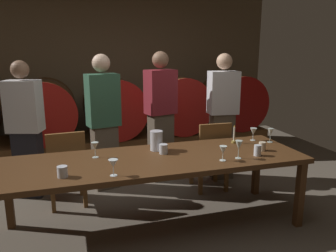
# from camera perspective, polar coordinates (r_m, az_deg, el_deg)

# --- Properties ---
(ground_plane) EXTENTS (7.38, 7.38, 0.00)m
(ground_plane) POSITION_cam_1_polar(r_m,az_deg,el_deg) (3.40, -3.19, -17.74)
(ground_plane) COLOR brown
(back_wall) EXTENTS (5.67, 0.24, 2.72)m
(back_wall) POSITION_cam_1_polar(r_m,az_deg,el_deg) (5.80, -10.36, 9.18)
(back_wall) COLOR brown
(back_wall) RESTS_ON ground
(barrel_shelf) EXTENTS (5.11, 0.90, 0.40)m
(barrel_shelf) POSITION_cam_1_polar(r_m,az_deg,el_deg) (5.47, -9.17, -3.42)
(barrel_shelf) COLOR brown
(barrel_shelf) RESTS_ON ground
(wine_barrel_left) EXTENTS (0.92, 0.95, 0.92)m
(wine_barrel_left) POSITION_cam_1_polar(r_m,az_deg,el_deg) (5.29, -20.30, 2.60)
(wine_barrel_left) COLOR #513319
(wine_barrel_left) RESTS_ON barrel_shelf
(wine_barrel_center) EXTENTS (0.92, 0.95, 0.92)m
(wine_barrel_center) POSITION_cam_1_polar(r_m,az_deg,el_deg) (5.32, -9.30, 3.31)
(wine_barrel_center) COLOR #513319
(wine_barrel_center) RESTS_ON barrel_shelf
(wine_barrel_right) EXTENTS (0.92, 0.95, 0.92)m
(wine_barrel_right) POSITION_cam_1_polar(r_m,az_deg,el_deg) (5.55, 1.43, 3.89)
(wine_barrel_right) COLOR brown
(wine_barrel_right) RESTS_ON barrel_shelf
(wine_barrel_far_right) EXTENTS (0.92, 0.95, 0.92)m
(wine_barrel_far_right) POSITION_cam_1_polar(r_m,az_deg,el_deg) (5.95, 10.76, 4.28)
(wine_barrel_far_right) COLOR #513319
(wine_barrel_far_right) RESTS_ON barrel_shelf
(dining_table) EXTENTS (2.91, 0.92, 0.72)m
(dining_table) POSITION_cam_1_polar(r_m,az_deg,el_deg) (3.21, -2.31, -6.48)
(dining_table) COLOR #4C2D16
(dining_table) RESTS_ON ground
(chair_left) EXTENTS (0.43, 0.43, 0.88)m
(chair_left) POSITION_cam_1_polar(r_m,az_deg,el_deg) (3.86, -17.01, -6.42)
(chair_left) COLOR brown
(chair_left) RESTS_ON ground
(chair_right) EXTENTS (0.41, 0.41, 0.88)m
(chair_right) POSITION_cam_1_polar(r_m,az_deg,el_deg) (4.14, 7.45, -4.59)
(chair_right) COLOR brown
(chair_right) RESTS_ON ground
(guest_far_left) EXTENTS (0.43, 0.34, 1.62)m
(guest_far_left) POSITION_cam_1_polar(r_m,az_deg,el_deg) (4.20, -23.21, -0.54)
(guest_far_left) COLOR black
(guest_far_left) RESTS_ON ground
(guest_center_left) EXTENTS (0.42, 0.32, 1.68)m
(guest_center_left) POSITION_cam_1_polar(r_m,az_deg,el_deg) (4.17, -10.97, 0.77)
(guest_center_left) COLOR brown
(guest_center_left) RESTS_ON ground
(guest_center_right) EXTENTS (0.43, 0.33, 1.71)m
(guest_center_right) POSITION_cam_1_polar(r_m,az_deg,el_deg) (4.38, -1.26, 1.80)
(guest_center_right) COLOR brown
(guest_center_right) RESTS_ON ground
(guest_far_right) EXTENTS (0.41, 0.28, 1.68)m
(guest_far_right) POSITION_cam_1_polar(r_m,az_deg,el_deg) (4.49, 9.31, 1.70)
(guest_far_right) COLOR brown
(guest_far_right) RESTS_ON ground
(candle_center) EXTENTS (0.05, 0.05, 0.21)m
(candle_center) POSITION_cam_1_polar(r_m,az_deg,el_deg) (3.74, 11.25, -2.03)
(candle_center) COLOR olive
(candle_center) RESTS_ON dining_table
(pitcher) EXTENTS (0.13, 0.13, 0.20)m
(pitcher) POSITION_cam_1_polar(r_m,az_deg,el_deg) (3.40, -2.00, -2.52)
(pitcher) COLOR silver
(pitcher) RESTS_ON dining_table
(wine_glass_far_left) EXTENTS (0.07, 0.07, 0.15)m
(wine_glass_far_left) POSITION_cam_1_polar(r_m,az_deg,el_deg) (3.25, -12.43, -3.46)
(wine_glass_far_left) COLOR silver
(wine_glass_far_left) RESTS_ON dining_table
(wine_glass_left) EXTENTS (0.08, 0.08, 0.14)m
(wine_glass_left) POSITION_cam_1_polar(r_m,az_deg,el_deg) (2.76, -9.38, -6.42)
(wine_glass_left) COLOR white
(wine_glass_left) RESTS_ON dining_table
(wine_glass_center_left) EXTENTS (0.07, 0.07, 0.14)m
(wine_glass_center_left) POSITION_cam_1_polar(r_m,az_deg,el_deg) (3.13, 9.44, -4.14)
(wine_glass_center_left) COLOR silver
(wine_glass_center_left) RESTS_ON dining_table
(wine_glass_center_right) EXTENTS (0.07, 0.07, 0.18)m
(wine_glass_center_right) POSITION_cam_1_polar(r_m,az_deg,el_deg) (3.21, 12.06, -3.32)
(wine_glass_center_right) COLOR silver
(wine_glass_center_right) RESTS_ON dining_table
(wine_glass_right) EXTENTS (0.08, 0.08, 0.14)m
(wine_glass_right) POSITION_cam_1_polar(r_m,az_deg,el_deg) (3.88, 14.43, -0.96)
(wine_glass_right) COLOR silver
(wine_glass_right) RESTS_ON dining_table
(wine_glass_far_right) EXTENTS (0.06, 0.06, 0.16)m
(wine_glass_far_right) POSITION_cam_1_polar(r_m,az_deg,el_deg) (3.86, 17.19, -1.11)
(wine_glass_far_right) COLOR silver
(wine_glass_far_right) RESTS_ON dining_table
(cup_far_left) EXTENTS (0.08, 0.08, 0.09)m
(cup_far_left) POSITION_cam_1_polar(r_m,az_deg,el_deg) (2.85, -17.66, -7.48)
(cup_far_left) COLOR silver
(cup_far_left) RESTS_ON dining_table
(cup_center_left) EXTENTS (0.08, 0.08, 0.10)m
(cup_center_left) POSITION_cam_1_polar(r_m,az_deg,el_deg) (3.30, -0.79, -3.96)
(cup_center_left) COLOR silver
(cup_center_left) RESTS_ON dining_table
(cup_center_right) EXTENTS (0.07, 0.07, 0.11)m
(cup_center_right) POSITION_cam_1_polar(r_m,az_deg,el_deg) (3.36, 15.10, -4.06)
(cup_center_right) COLOR silver
(cup_center_right) RESTS_ON dining_table
(cup_far_right) EXTENTS (0.07, 0.07, 0.09)m
(cup_far_right) POSITION_cam_1_polar(r_m,az_deg,el_deg) (3.53, 15.89, -3.39)
(cup_far_right) COLOR beige
(cup_far_right) RESTS_ON dining_table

